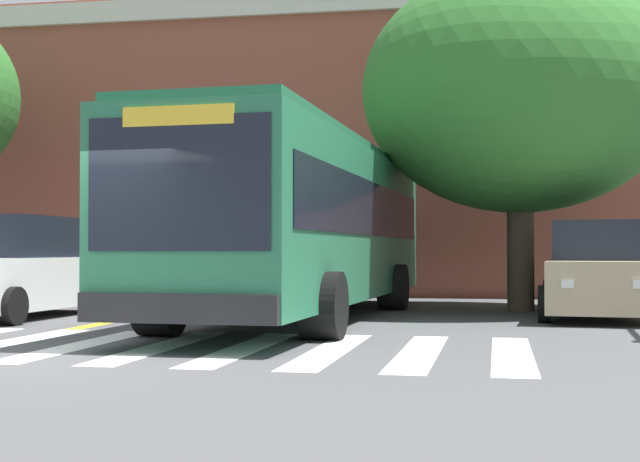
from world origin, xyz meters
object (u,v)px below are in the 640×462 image
city_bus (304,222)px  street_tree_curbside_large (520,91)px  car_white_near_lane (12,272)px  car_tan_far_lane (599,274)px

city_bus → street_tree_curbside_large: size_ratio=1.33×
city_bus → car_white_near_lane: (-5.41, -0.84, -0.93)m
city_bus → car_white_near_lane: 5.56m
car_white_near_lane → street_tree_curbside_large: (9.48, 3.59, 3.74)m
street_tree_curbside_large → car_white_near_lane: bearing=-159.2°
car_tan_far_lane → street_tree_curbside_large: (-1.37, 1.57, 3.77)m
car_tan_far_lane → street_tree_curbside_large: 4.31m
street_tree_curbside_large → car_tan_far_lane: bearing=-49.0°
car_tan_far_lane → street_tree_curbside_large: size_ratio=0.52×
car_white_near_lane → street_tree_curbside_large: size_ratio=0.52×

